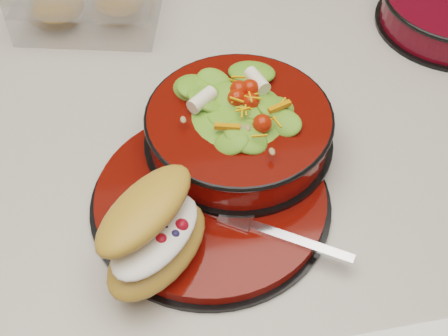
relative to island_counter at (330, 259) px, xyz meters
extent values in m
cube|color=silver|center=(0.00, 0.00, -0.02)|extent=(1.16, 0.66, 0.86)
cube|color=beige|center=(0.00, 0.00, 0.43)|extent=(1.24, 0.74, 0.04)
cylinder|color=black|center=(-0.26, -0.15, 0.45)|extent=(0.29, 0.29, 0.01)
cylinder|color=#600803|center=(-0.26, -0.15, 0.46)|extent=(0.27, 0.27, 0.01)
torus|color=black|center=(-0.25, -0.16, 0.46)|extent=(0.15, 0.15, 0.01)
cylinder|color=black|center=(-0.21, -0.08, 0.47)|extent=(0.24, 0.24, 0.01)
cylinder|color=#600803|center=(-0.21, -0.08, 0.49)|extent=(0.22, 0.22, 0.04)
torus|color=black|center=(-0.21, -0.08, 0.51)|extent=(0.23, 0.23, 0.01)
ellipsoid|color=#447A22|center=(-0.21, -0.08, 0.51)|extent=(0.19, 0.19, 0.08)
sphere|color=red|center=(-0.16, -0.08, 0.55)|extent=(0.02, 0.02, 0.02)
sphere|color=red|center=(-0.19, -0.04, 0.55)|extent=(0.02, 0.02, 0.02)
sphere|color=red|center=(-0.25, -0.05, 0.55)|extent=(0.02, 0.02, 0.02)
sphere|color=red|center=(-0.25, -0.11, 0.55)|extent=(0.02, 0.02, 0.02)
sphere|color=red|center=(-0.19, -0.12, 0.55)|extent=(0.02, 0.02, 0.02)
cylinder|color=silver|center=(-0.18, -0.04, 0.55)|extent=(0.04, 0.04, 0.02)
cylinder|color=silver|center=(-0.25, -0.06, 0.55)|extent=(0.04, 0.03, 0.02)
cube|color=orange|center=(-0.23, -0.11, 0.55)|extent=(0.03, 0.03, 0.01)
cube|color=orange|center=(-0.16, -0.09, 0.55)|extent=(0.03, 0.02, 0.01)
ellipsoid|color=#B58237|center=(-0.33, -0.23, 0.48)|extent=(0.15, 0.15, 0.04)
ellipsoid|color=white|center=(-0.33, -0.23, 0.51)|extent=(0.13, 0.13, 0.02)
ellipsoid|color=#B58237|center=(-0.33, -0.21, 0.53)|extent=(0.14, 0.15, 0.03)
sphere|color=red|center=(-0.35, -0.23, 0.52)|extent=(0.02, 0.02, 0.02)
sphere|color=red|center=(-0.32, -0.24, 0.52)|extent=(0.02, 0.02, 0.02)
sphere|color=red|center=(-0.30, -0.23, 0.52)|extent=(0.02, 0.02, 0.02)
sphere|color=#191947|center=(-0.34, -0.23, 0.52)|extent=(0.01, 0.01, 0.01)
sphere|color=#191947|center=(-0.32, -0.23, 0.52)|extent=(0.01, 0.01, 0.01)
sphere|color=#191947|center=(-0.33, -0.24, 0.52)|extent=(0.01, 0.01, 0.01)
sphere|color=#191947|center=(-0.31, -0.24, 0.52)|extent=(0.01, 0.01, 0.01)
cube|color=silver|center=(-0.17, -0.24, 0.47)|extent=(0.11, 0.08, 0.00)
cube|color=silver|center=(-0.24, -0.20, 0.47)|extent=(0.04, 0.04, 0.00)
cube|color=white|center=(-0.38, 0.24, 0.47)|extent=(0.24, 0.20, 0.05)
ellipsoid|color=#B58237|center=(-0.43, 0.24, 0.47)|extent=(0.08, 0.07, 0.04)
ellipsoid|color=#B58237|center=(-0.33, 0.24, 0.47)|extent=(0.08, 0.07, 0.04)
camera|label=1|loc=(-0.33, -0.60, 1.05)|focal=50.00mm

